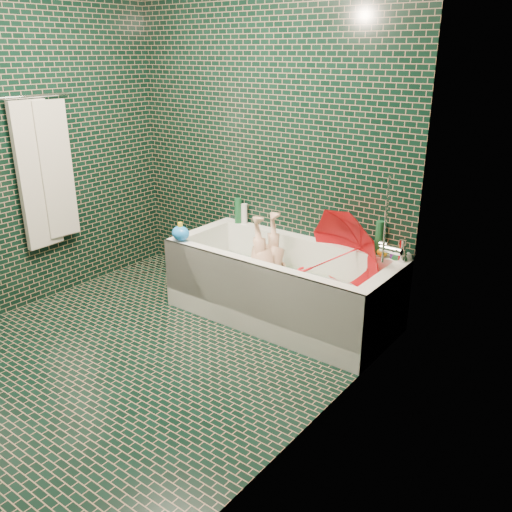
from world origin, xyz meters
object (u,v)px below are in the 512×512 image
Objects in this scene: rubber_duck at (383,252)px; bath_toy at (181,233)px; child at (269,275)px; bathtub at (281,292)px; umbrella at (333,259)px.

rubber_duck is 1.51m from bath_toy.
bath_toy reaches higher than child.
child is at bearing 170.61° from bathtub.
umbrella is 1.18m from bath_toy.
child is 0.75m from bath_toy.
umbrella reaches higher than child.
umbrella is (0.51, 0.07, 0.23)m from child.
umbrella reaches higher than rubber_duck.
umbrella is at bearing 13.56° from bathtub.
umbrella is at bearing 23.36° from bath_toy.
child is 0.56m from umbrella.
umbrella is 0.35m from rubber_duck.
bath_toy reaches higher than bathtub.
bathtub is at bearing 26.21° from bath_toy.
child is at bearing -161.15° from rubber_duck.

